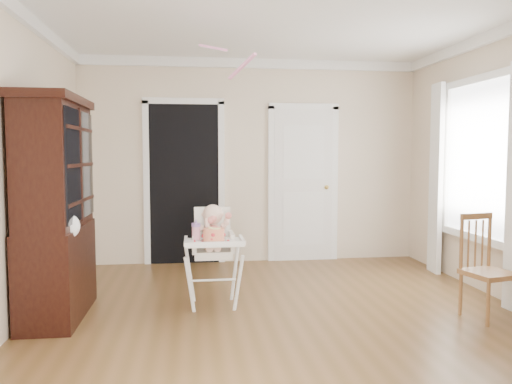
{
  "coord_description": "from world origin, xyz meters",
  "views": [
    {
      "loc": [
        -0.79,
        -4.15,
        1.46
      ],
      "look_at": [
        -0.2,
        0.46,
        1.1
      ],
      "focal_mm": 35.0,
      "sensor_mm": 36.0,
      "label": 1
    }
  ],
  "objects": [
    {
      "name": "floor",
      "position": [
        0.0,
        0.0,
        0.0
      ],
      "size": [
        5.0,
        5.0,
        0.0
      ],
      "primitive_type": "plane",
      "color": "brown",
      "rests_on": "ground"
    },
    {
      "name": "ceiling",
      "position": [
        0.0,
        0.0,
        2.7
      ],
      "size": [
        5.0,
        5.0,
        0.0
      ],
      "primitive_type": "plane",
      "rotation": [
        3.14,
        0.0,
        0.0
      ],
      "color": "white",
      "rests_on": "wall_back"
    },
    {
      "name": "wall_back",
      "position": [
        0.0,
        2.5,
        1.35
      ],
      "size": [
        4.5,
        0.0,
        4.5
      ],
      "primitive_type": "plane",
      "rotation": [
        1.57,
        0.0,
        0.0
      ],
      "color": "beige",
      "rests_on": "floor"
    },
    {
      "name": "wall_left",
      "position": [
        -2.25,
        0.0,
        1.35
      ],
      "size": [
        0.0,
        5.0,
        5.0
      ],
      "primitive_type": "plane",
      "rotation": [
        1.57,
        0.0,
        1.57
      ],
      "color": "beige",
      "rests_on": "floor"
    },
    {
      "name": "crown_molding",
      "position": [
        0.0,
        0.0,
        2.64
      ],
      "size": [
        4.5,
        5.0,
        0.12
      ],
      "primitive_type": null,
      "color": "white",
      "rests_on": "ceiling"
    },
    {
      "name": "doorway",
      "position": [
        -0.9,
        2.48,
        1.11
      ],
      "size": [
        1.06,
        0.05,
        2.22
      ],
      "color": "black",
      "rests_on": "wall_back"
    },
    {
      "name": "closet_door",
      "position": [
        0.7,
        2.48,
        1.02
      ],
      "size": [
        0.96,
        0.09,
        2.13
      ],
      "color": "white",
      "rests_on": "wall_back"
    },
    {
      "name": "window_right",
      "position": [
        2.18,
        0.8,
        1.29
      ],
      "size": [
        0.13,
        1.84,
        2.3
      ],
      "color": "white",
      "rests_on": "wall_right"
    },
    {
      "name": "high_chair",
      "position": [
        -0.6,
        0.55,
        0.59
      ],
      "size": [
        0.56,
        0.68,
        0.96
      ],
      "rotation": [
        0.0,
        0.0,
        0.0
      ],
      "color": "white",
      "rests_on": "floor"
    },
    {
      "name": "baby",
      "position": [
        -0.6,
        0.57,
        0.74
      ],
      "size": [
        0.29,
        0.22,
        0.45
      ],
      "rotation": [
        0.0,
        0.0,
        0.0
      ],
      "color": "beige",
      "rests_on": "high_chair"
    },
    {
      "name": "cake",
      "position": [
        -0.61,
        0.33,
        0.72
      ],
      "size": [
        0.25,
        0.25,
        0.12
      ],
      "color": "silver",
      "rests_on": "high_chair"
    },
    {
      "name": "sippy_cup",
      "position": [
        -0.77,
        0.42,
        0.75
      ],
      "size": [
        0.08,
        0.08,
        0.2
      ],
      "rotation": [
        0.0,
        0.0,
        0.0
      ],
      "color": "#CC7C93",
      "rests_on": "high_chair"
    },
    {
      "name": "china_cabinet",
      "position": [
        -1.99,
        0.4,
        0.98
      ],
      "size": [
        0.52,
        1.16,
        1.95
      ],
      "color": "black",
      "rests_on": "floor"
    },
    {
      "name": "dining_chair",
      "position": [
        1.78,
        -0.1,
        0.43
      ],
      "size": [
        0.45,
        0.45,
        0.92
      ],
      "rotation": [
        0.0,
        0.0,
        0.22
      ],
      "color": "brown",
      "rests_on": "floor"
    },
    {
      "name": "streamer",
      "position": [
        -0.6,
        0.5,
        2.42
      ],
      "size": [
        0.25,
        0.45,
        0.15
      ],
      "primitive_type": null,
      "rotation": [
        0.26,
        0.0,
        0.47
      ],
      "color": "pink",
      "rests_on": "ceiling"
    }
  ]
}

